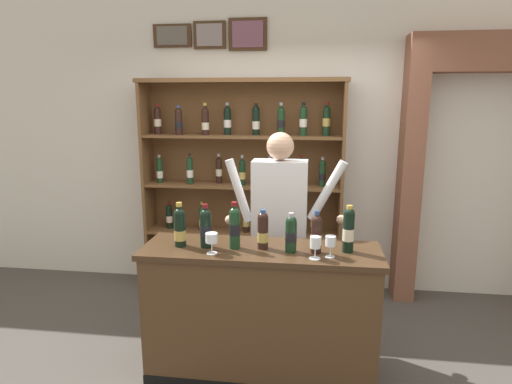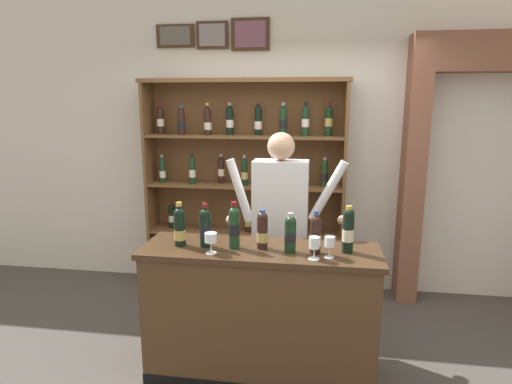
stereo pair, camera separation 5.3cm
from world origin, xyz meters
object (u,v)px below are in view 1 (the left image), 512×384
(tasting_bottle_vin_santo, at_px, (349,229))
(tasting_bottle_chianti, at_px, (206,227))
(tasting_bottle_bianco, at_px, (263,230))
(wine_glass_left, at_px, (212,239))
(wine_glass_spare, at_px, (315,243))
(shopkeeper, at_px, (280,213))
(tasting_bottle_riserva, at_px, (316,234))
(tasting_bottle_grappa, at_px, (235,226))
(wine_glass_center, at_px, (331,242))
(tasting_bottle_rosso, at_px, (180,227))
(wine_shelf, at_px, (243,180))
(tasting_bottle_brunello, at_px, (291,233))
(tasting_counter, at_px, (261,313))

(tasting_bottle_vin_santo, bearing_deg, tasting_bottle_chianti, -178.01)
(tasting_bottle_bianco, distance_m, wine_glass_left, 0.36)
(wine_glass_spare, bearing_deg, shopkeeper, 111.52)
(shopkeeper, height_order, wine_glass_spare, shopkeeper)
(tasting_bottle_chianti, bearing_deg, tasting_bottle_riserva, -1.22)
(tasting_bottle_grappa, bearing_deg, wine_glass_center, -7.93)
(tasting_bottle_rosso, bearing_deg, wine_shelf, 82.26)
(shopkeeper, height_order, tasting_bottle_riserva, shopkeeper)
(tasting_bottle_bianco, bearing_deg, tasting_bottle_grappa, -173.40)
(wine_shelf, xyz_separation_m, wine_glass_center, (0.83, -1.55, -0.09))
(tasting_bottle_bianco, bearing_deg, tasting_bottle_chianti, -176.33)
(tasting_bottle_rosso, distance_m, tasting_bottle_bianco, 0.58)
(tasting_bottle_rosso, relative_size, tasting_bottle_vin_santo, 0.97)
(tasting_bottle_grappa, bearing_deg, wine_glass_left, -135.82)
(tasting_bottle_brunello, relative_size, wine_glass_spare, 1.82)
(shopkeeper, bearing_deg, tasting_bottle_rosso, -137.34)
(wine_glass_left, height_order, wine_glass_center, wine_glass_center)
(wine_glass_left, bearing_deg, tasting_bottle_riserva, 9.02)
(wine_shelf, bearing_deg, wine_glass_center, -61.92)
(tasting_bottle_brunello, bearing_deg, wine_glass_center, -14.43)
(wine_glass_spare, bearing_deg, tasting_bottle_riserva, 87.00)
(tasting_bottle_riserva, bearing_deg, wine_glass_left, -170.98)
(tasting_bottle_rosso, distance_m, wine_glass_center, 1.03)
(shopkeeper, bearing_deg, wine_shelf, 117.05)
(shopkeeper, xyz_separation_m, tasting_bottle_grappa, (-0.26, -0.59, 0.05))
(shopkeeper, xyz_separation_m, tasting_bottle_rosso, (-0.65, -0.59, 0.04))
(tasting_bottle_bianco, bearing_deg, wine_glass_center, -13.90)
(shopkeeper, distance_m, tasting_bottle_rosso, 0.88)
(tasting_bottle_brunello, height_order, wine_glass_center, tasting_bottle_brunello)
(wine_shelf, bearing_deg, wine_glass_left, -88.08)
(tasting_bottle_rosso, xyz_separation_m, tasting_bottle_vin_santo, (1.15, 0.04, 0.02))
(tasting_bottle_rosso, bearing_deg, wine_glass_center, -4.72)
(tasting_bottle_grappa, distance_m, tasting_bottle_riserva, 0.55)
(tasting_bottle_vin_santo, bearing_deg, wine_glass_left, -170.00)
(tasting_bottle_chianti, relative_size, wine_glass_center, 2.13)
(wine_glass_spare, bearing_deg, tasting_bottle_grappa, 166.42)
(tasting_counter, bearing_deg, tasting_bottle_rosso, -177.51)
(tasting_bottle_grappa, xyz_separation_m, tasting_bottle_vin_santo, (0.76, 0.03, 0.00))
(tasting_bottle_chianti, height_order, wine_glass_center, tasting_bottle_chianti)
(wine_shelf, xyz_separation_m, wine_glass_left, (0.05, -1.59, -0.09))
(tasting_counter, distance_m, wine_glass_left, 0.68)
(tasting_bottle_brunello, distance_m, tasting_bottle_vin_santo, 0.38)
(tasting_bottle_brunello, bearing_deg, tasting_bottle_chianti, 178.03)
(tasting_bottle_rosso, xyz_separation_m, wine_glass_spare, (0.93, -0.13, -0.04))
(tasting_bottle_chianti, distance_m, wine_glass_center, 0.85)
(tasting_bottle_rosso, relative_size, tasting_bottle_grappa, 0.96)
(tasting_counter, relative_size, wine_glass_spare, 11.06)
(tasting_bottle_riserva, relative_size, wine_glass_left, 2.04)
(tasting_bottle_chianti, xyz_separation_m, wine_glass_center, (0.85, -0.09, -0.04))
(tasting_counter, height_order, shopkeeper, shopkeeper)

